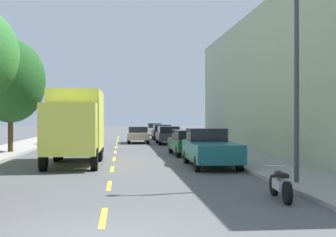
% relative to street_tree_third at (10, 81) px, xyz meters
% --- Properties ---
extents(ground_plane, '(160.00, 160.00, 0.00)m').
position_rel_street_tree_third_xyz_m(ground_plane, '(6.40, 8.83, -4.49)').
color(ground_plane, '#4C4C4F').
extents(sidewalk_left, '(3.20, 120.00, 0.14)m').
position_rel_street_tree_third_xyz_m(sidewalk_left, '(-0.70, 6.83, -4.42)').
color(sidewalk_left, gray).
rests_on(sidewalk_left, ground_plane).
extents(sidewalk_right, '(3.20, 120.00, 0.14)m').
position_rel_street_tree_third_xyz_m(sidewalk_right, '(13.50, 6.83, -4.42)').
color(sidewalk_right, gray).
rests_on(sidewalk_right, ground_plane).
extents(lane_centerline_dashes, '(0.14, 47.20, 0.01)m').
position_rel_street_tree_third_xyz_m(lane_centerline_dashes, '(6.40, 3.33, -4.49)').
color(lane_centerline_dashes, yellow).
rests_on(lane_centerline_dashes, ground_plane).
extents(apartment_block_opposite, '(10.00, 36.00, 9.07)m').
position_rel_street_tree_third_xyz_m(apartment_block_opposite, '(20.10, -1.17, 0.05)').
color(apartment_block_opposite, '#99AD8E').
rests_on(apartment_block_opposite, ground_plane).
extents(street_tree_third, '(4.22, 4.22, 6.93)m').
position_rel_street_tree_third_xyz_m(street_tree_third, '(0.00, 0.00, 0.00)').
color(street_tree_third, '#47331E').
rests_on(street_tree_third, sidewalk_left).
extents(street_lamp, '(1.35, 0.28, 7.31)m').
position_rel_street_tree_third_xyz_m(street_lamp, '(12.36, -14.97, -0.14)').
color(street_lamp, '#38383D').
rests_on(street_lamp, sidewalk_right).
extents(delivery_box_truck, '(2.41, 7.39, 3.56)m').
position_rel_street_tree_third_xyz_m(delivery_box_truck, '(4.60, -6.61, -2.51)').
color(delivery_box_truck, '#D8D84C').
rests_on(delivery_box_truck, ground_plane).
extents(parked_pickup_teal, '(2.05, 5.32, 1.73)m').
position_rel_street_tree_third_xyz_m(parked_pickup_teal, '(10.85, -8.50, -3.66)').
color(parked_pickup_teal, '#195B60').
rests_on(parked_pickup_teal, ground_plane).
extents(parked_hatchback_sky, '(1.76, 4.01, 1.50)m').
position_rel_street_tree_third_xyz_m(parked_hatchback_sky, '(2.09, 16.17, -3.73)').
color(parked_hatchback_sky, '#7A9EC6').
rests_on(parked_hatchback_sky, ground_plane).
extents(parked_pickup_silver, '(2.04, 5.32, 1.73)m').
position_rel_street_tree_third_xyz_m(parked_pickup_silver, '(2.17, 25.07, -3.66)').
color(parked_pickup_silver, '#B2B5BA').
rests_on(parked_pickup_silver, ground_plane).
extents(parked_wagon_black, '(1.85, 4.71, 1.50)m').
position_rel_street_tree_third_xyz_m(parked_wagon_black, '(10.81, 17.62, -3.69)').
color(parked_wagon_black, black).
rests_on(parked_wagon_black, ground_plane).
extents(parked_wagon_forest, '(1.94, 4.74, 1.50)m').
position_rel_street_tree_third_xyz_m(parked_wagon_forest, '(10.72, -2.00, -3.69)').
color(parked_wagon_forest, '#194C28').
rests_on(parked_wagon_forest, ground_plane).
extents(parked_hatchback_white, '(1.78, 4.02, 1.50)m').
position_rel_street_tree_third_xyz_m(parked_hatchback_white, '(10.76, 28.13, -3.73)').
color(parked_hatchback_white, silver).
rests_on(parked_hatchback_white, ground_plane).
extents(parked_wagon_charcoal, '(1.85, 4.71, 1.50)m').
position_rel_street_tree_third_xyz_m(parked_wagon_charcoal, '(10.67, 9.55, -3.69)').
color(parked_wagon_charcoal, '#333338').
rests_on(parked_wagon_charcoal, ground_plane).
extents(parked_suv_navy, '(2.09, 4.86, 1.93)m').
position_rel_street_tree_third_xyz_m(parked_suv_navy, '(2.06, 9.49, -3.50)').
color(parked_suv_navy, navy).
rests_on(parked_suv_navy, ground_plane).
extents(moving_champagne_sedan, '(1.80, 4.50, 1.43)m').
position_rel_street_tree_third_xyz_m(moving_champagne_sedan, '(8.20, 11.42, -3.74)').
color(moving_champagne_sedan, tan).
rests_on(moving_champagne_sedan, ground_plane).
extents(parked_motorcycle, '(0.62, 2.05, 0.90)m').
position_rel_street_tree_third_xyz_m(parked_motorcycle, '(11.15, -17.32, -4.08)').
color(parked_motorcycle, black).
rests_on(parked_motorcycle, ground_plane).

